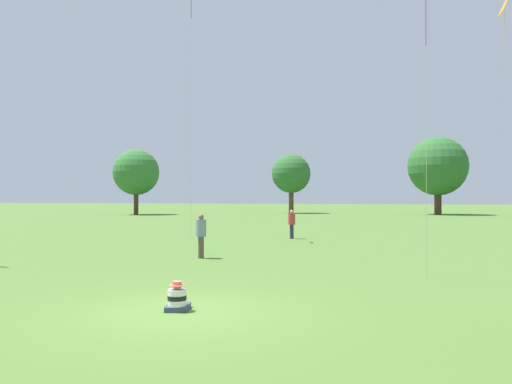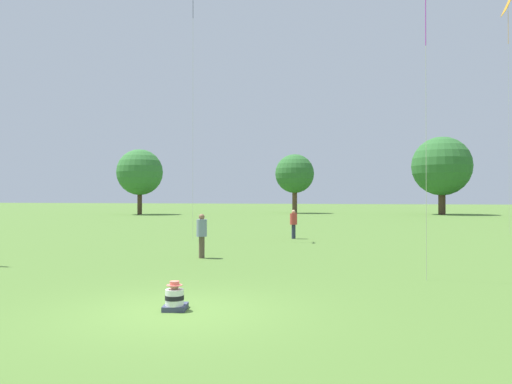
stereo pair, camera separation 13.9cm
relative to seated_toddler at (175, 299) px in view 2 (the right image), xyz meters
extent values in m
plane|color=#4C702D|center=(0.09, -0.11, -0.23)|extent=(300.00, 300.00, 0.00)
cube|color=#383D56|center=(-0.02, 0.07, -0.18)|extent=(0.56, 0.64, 0.10)
cylinder|color=white|center=(0.01, -0.03, 0.03)|extent=(0.43, 0.43, 0.31)
cylinder|color=black|center=(0.01, -0.03, 0.03)|extent=(0.44, 0.44, 0.09)
sphere|color=#A37556|center=(0.01, -0.03, 0.26)|extent=(0.18, 0.18, 0.18)
cylinder|color=#E0665B|center=(0.01, -0.03, 0.27)|extent=(0.30, 0.30, 0.01)
cylinder|color=#E0665B|center=(0.01, -0.03, 0.31)|extent=(0.18, 0.18, 0.08)
cylinder|color=#282D42|center=(-0.80, 16.96, 0.15)|extent=(0.29, 0.29, 0.75)
cylinder|color=#B23833|center=(-0.80, 16.96, 0.81)|extent=(0.53, 0.53, 0.59)
sphere|color=tan|center=(-0.80, 16.96, 1.20)|extent=(0.20, 0.20, 0.20)
cylinder|color=brown|center=(-2.48, 7.90, 0.16)|extent=(0.28, 0.28, 0.78)
cylinder|color=gray|center=(-2.48, 7.90, 0.86)|extent=(0.50, 0.50, 0.62)
sphere|color=brown|center=(-2.48, 7.90, 1.26)|extent=(0.21, 0.21, 0.21)
cylinder|color=#B738C6|center=(4.99, 4.97, 7.10)|extent=(0.02, 0.02, 2.18)
cylinder|color=#BCB7A8|center=(4.99, 4.97, 4.15)|extent=(0.01, 0.01, 8.74)
cube|color=orange|center=(11.02, 23.68, 13.58)|extent=(0.60, 1.30, 1.18)
cylinder|color=orange|center=(11.02, 23.68, 12.15)|extent=(0.02, 0.02, 1.97)
cylinder|color=#BCB7A8|center=(11.02, 23.68, 6.68)|extent=(0.01, 0.01, 13.80)
cylinder|color=#BCB7A8|center=(-5.73, 15.06, 6.67)|extent=(0.01, 0.01, 13.79)
cylinder|color=#473323|center=(10.55, 57.15, 1.80)|extent=(0.87, 0.87, 4.04)
sphere|color=#2D662D|center=(10.55, 57.15, 5.84)|extent=(7.36, 7.36, 7.36)
cylinder|color=brown|center=(-8.22, 57.84, 1.74)|extent=(0.66, 0.66, 3.93)
sphere|color=#2D662D|center=(-8.22, 57.84, 5.16)|extent=(5.29, 5.29, 5.29)
cylinder|color=#473323|center=(-26.16, 47.86, 1.65)|extent=(0.58, 0.58, 3.74)
sphere|color=#337033|center=(-26.16, 47.86, 5.10)|extent=(5.76, 5.76, 5.76)
camera|label=1|loc=(3.86, -8.99, 1.97)|focal=35.00mm
camera|label=2|loc=(4.00, -8.95, 1.97)|focal=35.00mm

